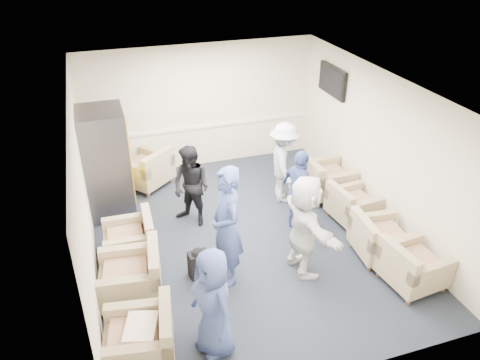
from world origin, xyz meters
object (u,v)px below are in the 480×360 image
object	(u,v)px
armchair_left_near	(144,340)
person_mid_left	(227,227)
armchair_left_far	(133,240)
person_back_right	(284,163)
armchair_corner	(148,171)
person_mid_right	(299,192)
vending_machine	(107,163)
person_back_left	(191,187)
armchair_right_near	(410,267)
person_front_left	(213,303)
armchair_left_mid	(134,277)
armchair_right_far	(324,180)
person_front_right	(305,226)
armchair_right_midfar	(351,206)
armchair_right_midnear	(378,239)

from	to	relation	value
armchair_left_near	person_mid_left	xyz separation A→B (m)	(1.42, 1.16, 0.62)
armchair_left_far	person_back_right	distance (m)	3.18
armchair_corner	person_mid_right	bearing A→B (deg)	94.04
vending_machine	person_back_left	world-z (taller)	vending_machine
armchair_left_far	vending_machine	world-z (taller)	vending_machine
armchair_left_far	armchair_right_near	world-z (taller)	armchair_right_near
armchair_left_far	person_front_left	world-z (taller)	person_front_left
person_front_left	person_back_left	world-z (taller)	person_front_left
armchair_left_near	person_back_right	distance (m)	4.40
armchair_left_far	vending_machine	size ratio (longest dim) A/B	0.40
armchair_left_mid	armchair_left_far	distance (m)	0.98
armchair_left_mid	armchair_right_far	distance (m)	4.30
vending_machine	armchair_corner	bearing A→B (deg)	42.93
armchair_right_far	person_front_right	xyz separation A→B (m)	(-1.36, -1.94, 0.49)
armchair_right_midfar	armchair_right_near	bearing A→B (deg)	172.89
armchair_left_far	vending_machine	distance (m)	1.69
person_front_right	person_mid_left	bearing A→B (deg)	79.82
armchair_right_midfar	armchair_left_mid	bearing A→B (deg)	95.47
armchair_corner	armchair_right_midnear	bearing A→B (deg)	92.94
person_back_left	person_mid_left	bearing A→B (deg)	-33.88
armchair_left_far	armchair_right_midfar	size ratio (longest dim) A/B	0.97
armchair_left_far	person_back_left	size ratio (longest dim) A/B	0.54
armchair_right_near	armchair_left_near	bearing A→B (deg)	86.36
armchair_left_far	armchair_right_midfar	xyz separation A→B (m)	(3.91, -0.17, -0.01)
armchair_right_midnear	armchair_right_midfar	bearing A→B (deg)	-0.87
armchair_corner	person_mid_left	xyz separation A→B (m)	(0.73, -3.26, 0.61)
person_front_left	person_back_left	distance (m)	2.91
armchair_right_midfar	armchair_left_far	bearing A→B (deg)	81.60
vending_machine	person_front_left	world-z (taller)	vending_machine
armchair_right_far	person_back_left	world-z (taller)	person_back_left
person_mid_left	person_mid_right	world-z (taller)	person_mid_left
armchair_right_far	person_front_left	xyz separation A→B (m)	(-3.08, -3.01, 0.42)
person_front_left	person_back_right	distance (m)	3.86
vending_machine	person_back_right	distance (m)	3.29
armchair_right_near	armchair_right_midfar	world-z (taller)	armchair_right_near
person_front_left	vending_machine	bearing A→B (deg)	179.14
person_mid_left	person_mid_right	distance (m)	1.80
armchair_left_near	person_front_left	xyz separation A→B (m)	(0.88, -0.08, 0.43)
vending_machine	person_front_left	size ratio (longest dim) A/B	1.31
person_front_left	person_mid_left	world-z (taller)	person_mid_left
armchair_left_near	armchair_right_near	world-z (taller)	armchair_left_near
armchair_left_near	armchair_corner	bearing A→B (deg)	-179.89
armchair_left_mid	person_back_right	distance (m)	3.64
person_front_right	person_front_left	bearing A→B (deg)	119.80
armchair_right_midnear	armchair_right_midfar	distance (m)	1.06
armchair_left_near	armchair_right_midnear	distance (m)	4.02
person_front_left	armchair_right_far	bearing A→B (deg)	119.03
armchair_right_near	person_back_right	distance (m)	3.05
armchair_right_midfar	person_mid_left	distance (m)	2.81
armchair_left_near	armchair_right_near	size ratio (longest dim) A/B	1.08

